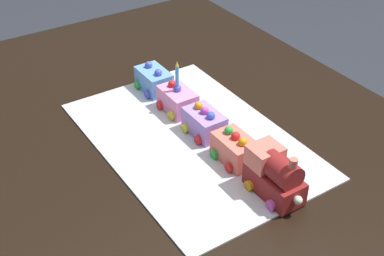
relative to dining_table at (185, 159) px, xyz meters
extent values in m
cube|color=black|center=(0.00, 0.00, 0.09)|extent=(1.40, 1.00, 0.03)
cube|color=black|center=(0.64, -0.44, -0.28)|extent=(0.07, 0.07, 0.71)
cube|color=silver|center=(-0.06, 0.02, 0.11)|extent=(0.60, 0.40, 0.00)
cube|color=maroon|center=(-0.31, -0.02, 0.14)|extent=(0.12, 0.06, 0.05)
cylinder|color=maroon|center=(-0.32, -0.02, 0.18)|extent=(0.07, 0.05, 0.05)
cube|color=#F27260|center=(-0.27, -0.02, 0.18)|extent=(0.06, 0.06, 0.04)
cylinder|color=#F27260|center=(-0.35, -0.02, 0.21)|extent=(0.02, 0.02, 0.03)
sphere|color=#F4EFCC|center=(-0.38, -0.02, 0.14)|extent=(0.02, 0.02, 0.02)
cylinder|color=yellow|center=(-0.34, -0.05, 0.12)|extent=(0.02, 0.01, 0.02)
cylinder|color=#4C59D8|center=(-0.27, -0.05, 0.12)|extent=(0.02, 0.01, 0.02)
cylinder|color=#D84CB2|center=(-0.34, 0.02, 0.12)|extent=(0.02, 0.01, 0.02)
cylinder|color=orange|center=(-0.27, 0.02, 0.12)|extent=(0.02, 0.01, 0.02)
cube|color=#F27260|center=(-0.18, -0.02, 0.14)|extent=(0.10, 0.06, 0.06)
cylinder|color=red|center=(-0.20, -0.05, 0.12)|extent=(0.02, 0.01, 0.02)
cylinder|color=red|center=(-0.15, -0.05, 0.12)|extent=(0.02, 0.01, 0.02)
cylinder|color=red|center=(-0.20, 0.02, 0.12)|extent=(0.02, 0.01, 0.02)
cylinder|color=green|center=(-0.15, 0.02, 0.12)|extent=(0.02, 0.01, 0.02)
sphere|color=orange|center=(-0.20, -0.02, 0.17)|extent=(0.02, 0.02, 0.02)
sphere|color=green|center=(-0.15, -0.02, 0.17)|extent=(0.02, 0.02, 0.02)
sphere|color=red|center=(-0.18, -0.02, 0.17)|extent=(0.02, 0.02, 0.02)
cube|color=#AD84E0|center=(-0.06, -0.02, 0.14)|extent=(0.10, 0.06, 0.06)
cylinder|color=#D84CB2|center=(-0.09, -0.05, 0.12)|extent=(0.02, 0.01, 0.02)
cylinder|color=yellow|center=(-0.03, -0.05, 0.12)|extent=(0.02, 0.01, 0.02)
cylinder|color=red|center=(-0.09, 0.02, 0.12)|extent=(0.02, 0.01, 0.02)
cylinder|color=yellow|center=(-0.03, 0.02, 0.12)|extent=(0.02, 0.01, 0.02)
sphere|color=#4C59D8|center=(-0.08, -0.02, 0.17)|extent=(0.02, 0.02, 0.02)
sphere|color=orange|center=(-0.03, -0.02, 0.17)|extent=(0.02, 0.02, 0.02)
sphere|color=#D84CB2|center=(-0.06, -0.02, 0.17)|extent=(0.02, 0.02, 0.02)
cube|color=pink|center=(0.06, -0.02, 0.14)|extent=(0.10, 0.06, 0.06)
cylinder|color=green|center=(0.03, -0.05, 0.12)|extent=(0.02, 0.01, 0.02)
cylinder|color=yellow|center=(0.09, -0.05, 0.12)|extent=(0.02, 0.01, 0.02)
cylinder|color=yellow|center=(0.03, 0.02, 0.12)|extent=(0.02, 0.01, 0.02)
cylinder|color=red|center=(0.09, 0.02, 0.12)|extent=(0.02, 0.01, 0.02)
sphere|color=red|center=(0.08, -0.02, 0.17)|extent=(0.02, 0.02, 0.02)
sphere|color=#4C59D8|center=(0.06, -0.02, 0.17)|extent=(0.02, 0.02, 0.02)
cube|color=#669EEA|center=(0.18, -0.02, 0.14)|extent=(0.10, 0.06, 0.06)
cylinder|color=#D84CB2|center=(0.15, -0.05, 0.12)|extent=(0.02, 0.01, 0.02)
cylinder|color=orange|center=(0.20, -0.05, 0.12)|extent=(0.02, 0.01, 0.02)
cylinder|color=#4C59D8|center=(0.15, 0.02, 0.12)|extent=(0.02, 0.01, 0.02)
cylinder|color=green|center=(0.20, 0.02, 0.12)|extent=(0.02, 0.01, 0.02)
sphere|color=#4C59D8|center=(0.20, -0.02, 0.17)|extent=(0.02, 0.02, 0.02)
sphere|color=#4C59D8|center=(0.15, -0.02, 0.17)|extent=(0.02, 0.02, 0.02)
cylinder|color=#4CA5E5|center=(0.06, -0.02, 0.21)|extent=(0.01, 0.01, 0.05)
cone|color=yellow|center=(0.06, -0.02, 0.24)|extent=(0.01, 0.01, 0.01)
camera|label=1|loc=(-0.89, 0.56, 0.83)|focal=49.50mm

